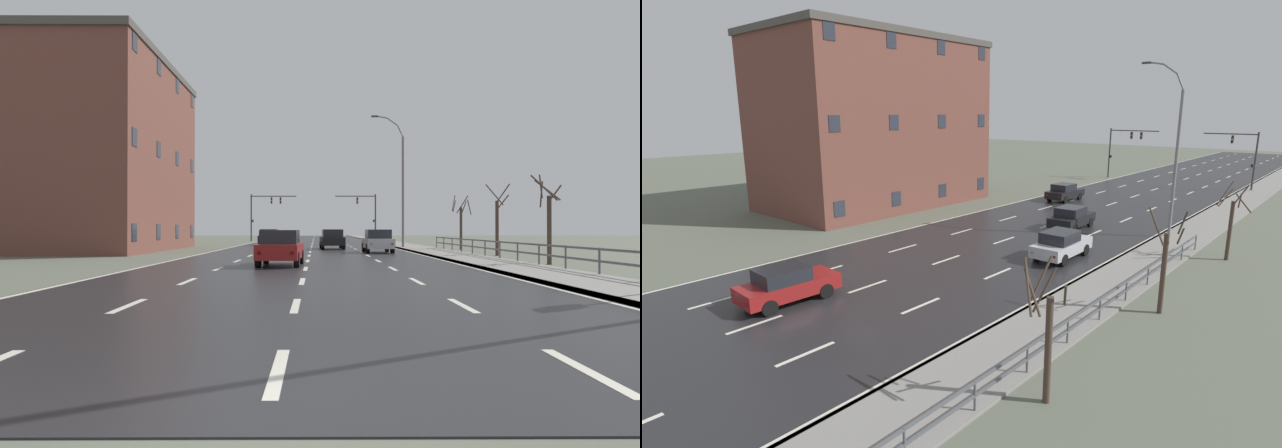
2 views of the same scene
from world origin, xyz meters
TOP-DOWN VIEW (x-y plane):
  - ground_plane at (0.00, 48.00)m, footprint 160.00×160.00m
  - road_asphalt_strip at (0.00, 59.99)m, footprint 14.00×120.00m
  - sidewalk_right at (8.43, 60.00)m, footprint 3.00×120.00m
  - guardrail at (9.85, 23.15)m, footprint 0.07×33.04m
  - street_lamp_midground at (7.42, 42.06)m, footprint 2.72×0.24m
  - traffic_signal_right at (6.95, 66.62)m, footprint 5.17×0.36m
  - traffic_signal_left at (-6.43, 67.53)m, footprint 5.85×0.36m
  - car_distant at (-1.14, 20.25)m, footprint 1.97×4.17m
  - car_far_right at (1.67, 40.03)m, footprint 1.99×4.18m
  - car_far_left at (-4.05, 49.48)m, footprint 1.96×4.16m
  - car_mid_centre at (4.56, 33.42)m, footprint 1.90×4.13m
  - brick_building at (-16.01, 37.52)m, footprint 11.05×18.48m
  - bare_tree_near at (10.96, 21.05)m, footprint 1.41×1.50m
  - bare_tree_mid at (11.33, 29.38)m, footprint 1.49×1.57m
  - bare_tree_far at (11.63, 39.08)m, footprint 1.65×1.77m

SIDE VIEW (x-z plane):
  - ground_plane at x=0.00m, z-range -0.12..0.00m
  - road_asphalt_strip at x=0.00m, z-range 0.00..0.02m
  - sidewalk_right at x=8.43m, z-range 0.00..0.12m
  - guardrail at x=9.85m, z-range 0.21..1.21m
  - car_distant at x=-1.14m, z-range 0.02..1.59m
  - car_far_right at x=1.67m, z-range 0.02..1.59m
  - car_far_left at x=-4.05m, z-range 0.02..1.59m
  - car_mid_centre at x=4.56m, z-range 0.02..1.59m
  - bare_tree_mid at x=11.33m, z-range -0.25..4.10m
  - bare_tree_near at x=10.96m, z-range -0.12..4.01m
  - bare_tree_far at x=11.63m, z-range -0.11..4.15m
  - traffic_signal_right at x=6.95m, z-range 0.96..6.93m
  - traffic_signal_left at x=-6.43m, z-range 1.18..7.20m
  - street_lamp_midground at x=7.42m, z-range -0.14..10.89m
  - brick_building at x=-16.01m, z-range 0.01..14.04m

